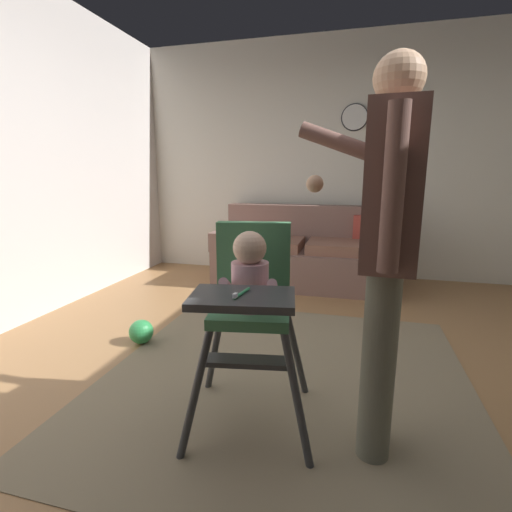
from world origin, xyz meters
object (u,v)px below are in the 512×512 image
at_px(toy_ball, 141,332).
at_px(wall_clock, 355,117).
at_px(couch, 307,254).
at_px(high_chair, 251,290).
at_px(adult_standing, 385,243).

xyz_separation_m(toy_ball, wall_clock, (1.39, 2.36, 1.75)).
distance_m(couch, wall_clock, 1.64).
distance_m(toy_ball, wall_clock, 3.25).
bearing_deg(couch, toy_ball, -26.93).
bearing_deg(wall_clock, high_chair, -97.28).
xyz_separation_m(high_chair, wall_clock, (0.38, 3.00, 1.16)).
height_order(couch, high_chair, high_chair).
distance_m(adult_standing, wall_clock, 3.18).
height_order(couch, adult_standing, adult_standing).
bearing_deg(toy_ball, wall_clock, 59.42).
bearing_deg(high_chair, toy_ball, -132.14).
height_order(high_chair, adult_standing, adult_standing).
bearing_deg(adult_standing, toy_ball, -20.41).
height_order(adult_standing, toy_ball, adult_standing).
height_order(couch, toy_ball, couch).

